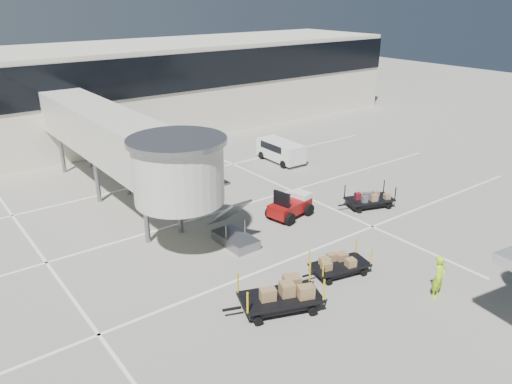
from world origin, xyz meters
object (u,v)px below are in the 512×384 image
box_cart_near (340,265)px  ground_worker (439,277)px  suitcase_cart (368,200)px  baggage_tug (291,206)px  box_cart_far (280,298)px  minivan (280,149)px

box_cart_near → ground_worker: bearing=-49.6°
suitcase_cart → ground_worker: ground_worker is taller
baggage_tug → box_cart_near: (-2.45, -6.36, -0.16)m
suitcase_cart → baggage_tug: bearing=176.7°
suitcase_cart → box_cart_far: bearing=-137.1°
baggage_tug → ground_worker: 10.27m
baggage_tug → box_cart_near: baggage_tug is taller
ground_worker → box_cart_far: bearing=142.9°
box_cart_near → ground_worker: ground_worker is taller
suitcase_cart → ground_worker: 9.78m
suitcase_cart → ground_worker: size_ratio=1.85×
baggage_tug → minivan: baggage_tug is taller
box_cart_near → ground_worker: 4.42m
baggage_tug → minivan: bearing=43.3°
box_cart_far → minivan: box_cart_far is taller
box_cart_near → minivan: bearing=72.6°
baggage_tug → suitcase_cart: bearing=-32.8°
box_cart_far → ground_worker: (6.13, -3.37, 0.40)m
minivan → suitcase_cart: bearing=-96.7°
baggage_tug → box_cart_far: bearing=-144.1°
ground_worker → minivan: (6.59, 18.72, -0.01)m
ground_worker → minivan: 19.85m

